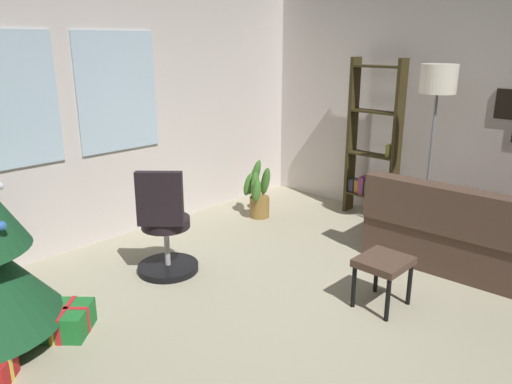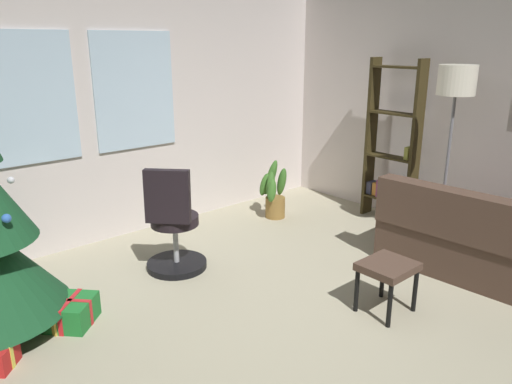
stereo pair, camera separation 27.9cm
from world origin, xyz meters
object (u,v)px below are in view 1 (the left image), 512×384
(couch, at_px, (496,238))
(gift_box_gold, at_px, (62,322))
(bookshelf, at_px, (373,150))
(potted_plant, at_px, (258,194))
(floor_lamp, at_px, (437,93))
(gift_box_green, at_px, (67,320))
(office_chair, at_px, (165,233))
(footstool, at_px, (383,266))

(couch, xyz_separation_m, gift_box_gold, (-3.34, 1.89, -0.21))
(bookshelf, relative_size, potted_plant, 2.66)
(couch, bearing_deg, floor_lamp, 82.91)
(gift_box_green, relative_size, floor_lamp, 0.25)
(gift_box_green, height_order, floor_lamp, floor_lamp)
(gift_box_green, xyz_separation_m, bookshelf, (3.74, -0.24, 0.71))
(gift_box_gold, xyz_separation_m, floor_lamp, (3.43, -1.13, 1.49))
(gift_box_gold, height_order, potted_plant, potted_plant)
(office_chair, height_order, potted_plant, office_chair)
(gift_box_gold, bearing_deg, gift_box_green, -59.52)
(floor_lamp, bearing_deg, gift_box_gold, 161.75)
(couch, relative_size, gift_box_green, 4.27)
(footstool, distance_m, potted_plant, 2.32)
(couch, height_order, footstool, couch)
(office_chair, xyz_separation_m, floor_lamp, (2.33, -1.35, 1.17))
(gift_box_green, height_order, gift_box_gold, gift_box_green)
(gift_box_gold, relative_size, floor_lamp, 0.21)
(couch, distance_m, gift_box_green, 3.80)
(gift_box_green, height_order, potted_plant, potted_plant)
(bookshelf, distance_m, potted_plant, 1.46)
(gift_box_gold, height_order, bookshelf, bookshelf)
(office_chair, bearing_deg, bookshelf, -10.53)
(floor_lamp, xyz_separation_m, potted_plant, (-0.64, 1.80, -1.28))
(footstool, distance_m, floor_lamp, 1.95)
(office_chair, distance_m, potted_plant, 1.75)
(footstool, bearing_deg, couch, -15.66)
(couch, height_order, office_chair, office_chair)
(bookshelf, bearing_deg, gift_box_gold, 175.75)
(couch, bearing_deg, bookshelf, 75.05)
(footstool, bearing_deg, potted_plant, 68.99)
(gift_box_green, distance_m, office_chair, 1.15)
(bookshelf, height_order, potted_plant, bookshelf)
(couch, relative_size, office_chair, 1.98)
(footstool, relative_size, potted_plant, 0.59)
(footstool, bearing_deg, gift_box_gold, 142.51)
(office_chair, height_order, floor_lamp, floor_lamp)
(floor_lamp, bearing_deg, footstool, -165.99)
(footstool, relative_size, floor_lamp, 0.23)
(gift_box_green, relative_size, office_chair, 0.46)
(office_chair, height_order, bookshelf, bookshelf)
(office_chair, xyz_separation_m, bookshelf, (2.66, -0.50, 0.42))
(gift_box_green, bearing_deg, floor_lamp, -17.74)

